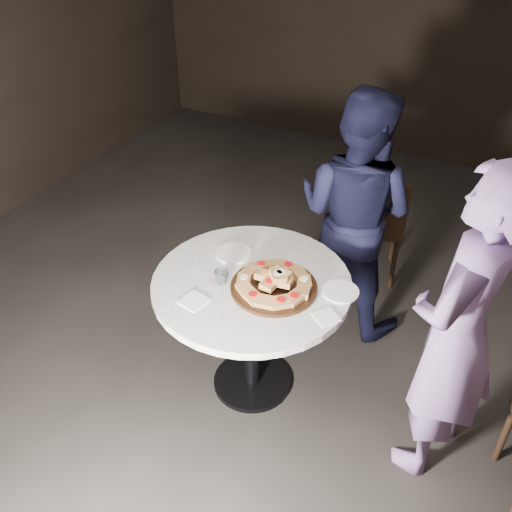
{
  "coord_description": "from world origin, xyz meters",
  "views": [
    {
      "loc": [
        0.95,
        -2.12,
        2.68
      ],
      "look_at": [
        -0.15,
        0.01,
        0.93
      ],
      "focal_mm": 40.0,
      "sensor_mm": 36.0,
      "label": 1
    }
  ],
  "objects_px": {
    "water_glass": "(221,277)",
    "serving_board": "(274,287)",
    "diner_navy": "(354,213)",
    "diner_teal": "(457,332)",
    "focaccia_pile": "(275,281)",
    "chair_far": "(375,221)",
    "table": "(252,302)"
  },
  "relations": [
    {
      "from": "diner_teal",
      "to": "table",
      "type": "bearing_deg",
      "value": -74.86
    },
    {
      "from": "focaccia_pile",
      "to": "diner_navy",
      "type": "height_order",
      "value": "diner_navy"
    },
    {
      "from": "focaccia_pile",
      "to": "serving_board",
      "type": "bearing_deg",
      "value": 178.19
    },
    {
      "from": "water_glass",
      "to": "diner_navy",
      "type": "distance_m",
      "value": 1.04
    },
    {
      "from": "serving_board",
      "to": "chair_far",
      "type": "distance_m",
      "value": 1.38
    },
    {
      "from": "table",
      "to": "serving_board",
      "type": "bearing_deg",
      "value": -2.38
    },
    {
      "from": "water_glass",
      "to": "diner_navy",
      "type": "relative_size",
      "value": 0.05
    },
    {
      "from": "table",
      "to": "serving_board",
      "type": "xyz_separation_m",
      "value": [
        0.13,
        -0.01,
        0.16
      ]
    },
    {
      "from": "chair_far",
      "to": "diner_navy",
      "type": "bearing_deg",
      "value": 70.64
    },
    {
      "from": "serving_board",
      "to": "water_glass",
      "type": "xyz_separation_m",
      "value": [
        -0.27,
        -0.08,
        0.03
      ]
    },
    {
      "from": "water_glass",
      "to": "chair_far",
      "type": "bearing_deg",
      "value": 73.36
    },
    {
      "from": "water_glass",
      "to": "diner_teal",
      "type": "distance_m",
      "value": 1.19
    },
    {
      "from": "diner_navy",
      "to": "water_glass",
      "type": "bearing_deg",
      "value": 76.69
    },
    {
      "from": "focaccia_pile",
      "to": "chair_far",
      "type": "bearing_deg",
      "value": 83.47
    },
    {
      "from": "focaccia_pile",
      "to": "diner_teal",
      "type": "relative_size",
      "value": 0.23
    },
    {
      "from": "focaccia_pile",
      "to": "diner_teal",
      "type": "xyz_separation_m",
      "value": [
        0.91,
        0.02,
        0.02
      ]
    },
    {
      "from": "serving_board",
      "to": "chair_far",
      "type": "relative_size",
      "value": 0.52
    },
    {
      "from": "water_glass",
      "to": "diner_teal",
      "type": "xyz_separation_m",
      "value": [
        1.18,
        0.1,
        0.03
      ]
    },
    {
      "from": "serving_board",
      "to": "chair_far",
      "type": "bearing_deg",
      "value": 83.33
    },
    {
      "from": "serving_board",
      "to": "water_glass",
      "type": "height_order",
      "value": "water_glass"
    },
    {
      "from": "diner_teal",
      "to": "serving_board",
      "type": "bearing_deg",
      "value": -74.37
    },
    {
      "from": "focaccia_pile",
      "to": "diner_navy",
      "type": "bearing_deg",
      "value": 81.76
    },
    {
      "from": "serving_board",
      "to": "focaccia_pile",
      "type": "relative_size",
      "value": 1.12
    },
    {
      "from": "water_glass",
      "to": "serving_board",
      "type": "bearing_deg",
      "value": 16.63
    },
    {
      "from": "table",
      "to": "diner_navy",
      "type": "distance_m",
      "value": 0.93
    },
    {
      "from": "diner_navy",
      "to": "diner_teal",
      "type": "xyz_separation_m",
      "value": [
        0.78,
        -0.86,
        0.06
      ]
    },
    {
      "from": "serving_board",
      "to": "focaccia_pile",
      "type": "distance_m",
      "value": 0.04
    },
    {
      "from": "serving_board",
      "to": "chair_far",
      "type": "height_order",
      "value": "chair_far"
    },
    {
      "from": "water_glass",
      "to": "diner_navy",
      "type": "bearing_deg",
      "value": 67.52
    },
    {
      "from": "diner_navy",
      "to": "diner_teal",
      "type": "bearing_deg",
      "value": 141.66
    },
    {
      "from": "serving_board",
      "to": "diner_navy",
      "type": "height_order",
      "value": "diner_navy"
    },
    {
      "from": "focaccia_pile",
      "to": "chair_far",
      "type": "distance_m",
      "value": 1.39
    }
  ]
}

